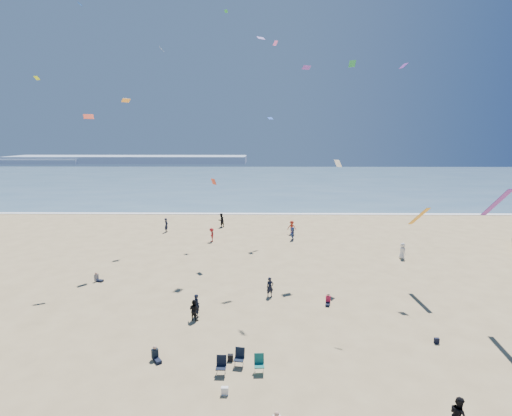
{
  "coord_description": "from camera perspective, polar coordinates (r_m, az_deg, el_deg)",
  "views": [
    {
      "loc": [
        2.36,
        -17.94,
        12.35
      ],
      "look_at": [
        2.0,
        8.0,
        7.66
      ],
      "focal_mm": 28.0,
      "sensor_mm": 36.0,
      "label": 1
    }
  ],
  "objects": [
    {
      "name": "standing_flyers",
      "position": [
        38.36,
        0.26,
        -7.22
      ],
      "size": [
        31.81,
        42.47,
        1.93
      ],
      "color": "#AF2B19",
      "rests_on": "ground"
    },
    {
      "name": "ocean",
      "position": [
        113.63,
        -0.4,
        4.01
      ],
      "size": [
        220.0,
        100.0,
        0.06
      ],
      "primitive_type": "cube",
      "color": "#476B84",
      "rests_on": "ground"
    },
    {
      "name": "kites_aloft",
      "position": [
        32.55,
        12.11,
        12.32
      ],
      "size": [
        40.24,
        38.16,
        30.23
      ],
      "color": "green",
      "rests_on": "ground"
    },
    {
      "name": "navy_bag",
      "position": [
        27.64,
        24.4,
        -16.88
      ],
      "size": [
        0.28,
        0.18,
        0.34
      ],
      "primitive_type": "cube",
      "color": "black",
      "rests_on": "ground"
    },
    {
      "name": "headland_far",
      "position": [
        198.31,
        -17.66,
        6.65
      ],
      "size": [
        110.0,
        20.0,
        3.2
      ],
      "primitive_type": "cube",
      "color": "#7A8EA8",
      "rests_on": "ground"
    },
    {
      "name": "surf_line",
      "position": [
        64.17,
        -1.33,
        -0.83
      ],
      "size": [
        220.0,
        1.2,
        0.08
      ],
      "primitive_type": "cube",
      "color": "white",
      "rests_on": "ground"
    },
    {
      "name": "black_backpack",
      "position": [
        23.76,
        -3.68,
        -20.56
      ],
      "size": [
        0.3,
        0.22,
        0.38
      ],
      "primitive_type": "cube",
      "color": "black",
      "rests_on": "ground"
    },
    {
      "name": "ground",
      "position": [
        21.9,
        -6.06,
        -24.14
      ],
      "size": [
        220.0,
        220.0,
        0.0
      ],
      "primitive_type": "plane",
      "color": "tan",
      "rests_on": "ground"
    },
    {
      "name": "chair_cluster",
      "position": [
        22.68,
        -2.33,
        -21.26
      ],
      "size": [
        2.62,
        1.45,
        1.0
      ],
      "color": "black",
      "rests_on": "ground"
    },
    {
      "name": "white_tote",
      "position": [
        21.28,
        -4.49,
        -24.6
      ],
      "size": [
        0.35,
        0.2,
        0.4
      ],
      "primitive_type": "cube",
      "color": "white",
      "rests_on": "ground"
    },
    {
      "name": "seated_group",
      "position": [
        24.89,
        -3.74,
        -18.42
      ],
      "size": [
        20.44,
        20.83,
        0.84
      ],
      "color": "silver",
      "rests_on": "ground"
    },
    {
      "name": "headland_near",
      "position": [
        209.93,
        -28.56,
        5.9
      ],
      "size": [
        40.0,
        14.0,
        2.0
      ],
      "primitive_type": "cube",
      "color": "#7A8EA8",
      "rests_on": "ground"
    }
  ]
}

